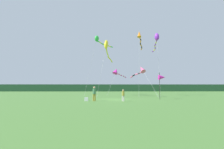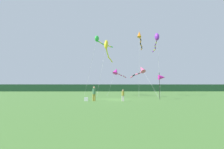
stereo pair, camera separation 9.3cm
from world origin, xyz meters
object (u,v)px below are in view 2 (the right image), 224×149
at_px(person_adult, 94,93).
at_px(kite_rainbow, 141,70).
at_px(kite_orange, 140,37).
at_px(banner_flag_pole, 162,77).
at_px(cooler_box, 86,99).
at_px(kite_purple, 157,39).
at_px(kite_magenta, 116,72).
at_px(kite_yellow, 107,47).
at_px(kite_green, 98,40).
at_px(person_child, 123,95).

xyz_separation_m(person_adult, kite_rainbow, (7.30, 9.52, 3.61)).
bearing_deg(kite_orange, banner_flag_pole, -79.73).
bearing_deg(cooler_box, kite_orange, 52.85).
relative_size(banner_flag_pole, kite_purple, 0.30).
xyz_separation_m(kite_magenta, kite_yellow, (-1.86, -3.21, 4.10)).
distance_m(person_adult, kite_rainbow, 12.52).
bearing_deg(kite_orange, person_adult, -123.78).
relative_size(banner_flag_pole, kite_green, 0.29).
xyz_separation_m(kite_magenta, kite_purple, (7.77, -0.92, 6.33)).
xyz_separation_m(person_adult, kite_orange, (7.38, 11.03, 9.81)).
xyz_separation_m(cooler_box, kite_rainbow, (8.22, 9.44, 4.34)).
bearing_deg(person_adult, kite_rainbow, 52.52).
xyz_separation_m(person_adult, kite_magenta, (3.25, 13.93, 3.71)).
relative_size(person_child, banner_flag_pole, 0.38).
height_order(banner_flag_pole, kite_magenta, kite_magenta).
height_order(cooler_box, kite_rainbow, kite_rainbow).
distance_m(person_adult, cooler_box, 1.18).
xyz_separation_m(cooler_box, kite_orange, (8.30, 10.95, 10.55)).
distance_m(person_adult, kite_orange, 16.50).
xyz_separation_m(person_child, kite_orange, (4.04, 11.47, 10.01)).
relative_size(person_child, kite_rainbow, 0.18).
relative_size(kite_yellow, kite_rainbow, 1.46).
distance_m(kite_green, kite_rainbow, 11.73).
bearing_deg(kite_magenta, person_adult, -103.13).
bearing_deg(person_adult, cooler_box, 175.34).
distance_m(kite_yellow, kite_orange, 6.33).
relative_size(person_child, kite_magenta, 0.25).
xyz_separation_m(banner_flag_pole, kite_purple, (2.16, 10.13, 8.07)).
relative_size(kite_green, kite_magenta, 2.24).
height_order(kite_green, kite_orange, kite_green).
relative_size(cooler_box, kite_magenta, 0.08).
bearing_deg(cooler_box, kite_purple, 47.30).
height_order(banner_flag_pole, kite_orange, kite_orange).
bearing_deg(kite_purple, kite_orange, -151.42).
bearing_deg(kite_magenta, person_child, -89.64).
bearing_deg(kite_purple, kite_magenta, 173.21).
height_order(banner_flag_pole, kite_purple, kite_purple).
bearing_deg(cooler_box, kite_magenta, 73.25).
bearing_deg(kite_purple, kite_yellow, -166.65).
bearing_deg(kite_orange, kite_rainbow, -93.05).
relative_size(kite_magenta, kite_purple, 0.45).
height_order(kite_yellow, kite_orange, kite_orange).
bearing_deg(kite_purple, person_child, -119.72).
distance_m(banner_flag_pole, kite_magenta, 12.52).
bearing_deg(kite_green, kite_rainbow, -36.75).
distance_m(person_adult, person_child, 3.37).
height_order(kite_magenta, kite_purple, kite_purple).
bearing_deg(kite_magenta, cooler_box, -106.75).
bearing_deg(person_child, kite_purple, 60.28).
distance_m(cooler_box, kite_yellow, 13.84).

